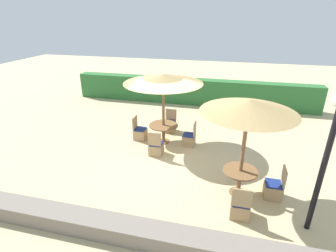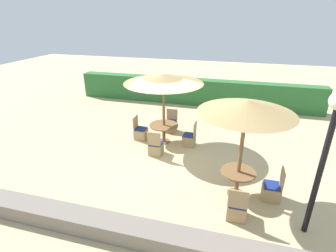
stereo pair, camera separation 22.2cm
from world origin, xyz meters
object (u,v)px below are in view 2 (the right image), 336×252
lamp_post (329,139)px  round_table_center (164,128)px  round_table_front_right (238,177)px  patio_chair_center_west (140,132)px  parasol_front_right (247,107)px  parasol_center (164,79)px  patio_chair_center_north (171,125)px  patio_chair_front_right_south (237,209)px  patio_chair_front_right_east (272,191)px  patio_chair_center_south (156,148)px  patio_chair_center_east (189,139)px

lamp_post → round_table_center: (-4.39, 3.49, -1.78)m
round_table_front_right → patio_chair_center_west: (-3.79, 2.58, -0.29)m
patio_chair_center_west → parasol_front_right: bearing=55.7°
parasol_center → patio_chair_center_north: bearing=89.7°
round_table_center → patio_chair_front_right_south: bearing=-50.7°
round_table_front_right → patio_chair_front_right_east: (0.92, 0.06, -0.29)m
parasol_center → patio_chair_center_north: parasol_center is taller
parasol_center → patio_chair_center_south: bearing=-90.2°
patio_chair_front_right_south → patio_chair_front_right_east: size_ratio=1.00×
lamp_post → patio_chair_center_north: lamp_post is taller
lamp_post → patio_chair_center_east: lamp_post is taller
patio_chair_front_right_east → parasol_center: bearing=56.3°
patio_chair_center_north → patio_chair_center_east: 1.46m
parasol_front_right → patio_chair_front_right_south: (0.03, -0.92, -2.29)m
patio_chair_front_right_east → patio_chair_center_west: size_ratio=1.00×
round_table_center → patio_chair_center_east: size_ratio=1.18×
patio_chair_center_north → patio_chair_center_south: same height
lamp_post → patio_chair_front_right_east: bearing=123.3°
patio_chair_front_right_south → parasol_center: (-2.84, 3.47, 2.22)m
parasol_front_right → patio_chair_front_right_east: parasol_front_right is taller
parasol_center → patio_chair_front_right_east: bearing=-33.7°
round_table_front_right → patio_chair_front_right_south: bearing=-88.1°
parasol_center → patio_chair_front_right_south: bearing=-50.7°
lamp_post → patio_chair_front_right_south: bearing=179.3°
lamp_post → patio_chair_center_north: size_ratio=3.57×
round_table_front_right → patio_chair_front_right_south: 0.97m
patio_chair_front_right_south → parasol_center: parasol_center is taller
patio_chair_front_right_east → patio_chair_center_west: bearing=61.8°
round_table_front_right → patio_chair_center_south: bearing=151.4°
parasol_front_right → patio_chair_center_north: 5.10m
patio_chair_center_north → patio_chair_center_west: (-0.98, -1.00, 0.00)m
patio_chair_front_right_east → round_table_center: (-3.74, 2.49, 0.31)m
patio_chair_center_north → patio_chair_center_south: bearing=89.8°
round_table_front_right → patio_chair_front_right_south: patio_chair_front_right_south is taller
lamp_post → round_table_center: 5.89m
parasol_front_right → patio_chair_center_east: size_ratio=2.94×
patio_chair_center_north → patio_chair_center_west: size_ratio=1.00×
round_table_center → parasol_center: bearing=-63.4°
patio_chair_center_west → patio_chair_front_right_south: bearing=47.5°
parasol_center → patio_chair_center_south: parasol_center is taller
patio_chair_center_south → patio_chair_center_west: bearing=133.0°
patio_chair_center_south → patio_chair_center_east: (1.01, 0.99, 0.00)m
parasol_front_right → patio_chair_front_right_east: bearing=3.5°
lamp_post → patio_chair_front_right_south: lamp_post is taller
round_table_center → patio_chair_center_north: patio_chair_center_north is taller
round_table_front_right → parasol_center: bearing=137.8°
patio_chair_front_right_south → round_table_center: size_ratio=0.85×
patio_chair_front_right_south → patio_chair_center_west: same height
parasol_front_right → round_table_center: (-2.81, 2.55, -1.98)m
patio_chair_center_east → patio_chair_center_west: same height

